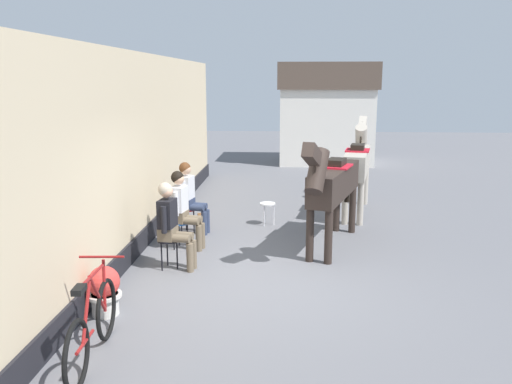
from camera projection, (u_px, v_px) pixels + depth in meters
name	position (u px, v px, depth m)	size (l,w,h in m)	color
ground_plane	(281.00, 224.00, 11.04)	(40.00, 40.00, 0.00)	slate
pub_facade_wall	(136.00, 160.00, 9.43)	(0.34, 14.00, 3.40)	#CCB793
distant_cottage	(326.00, 112.00, 18.84)	(3.40, 2.60, 3.50)	silver
seated_visitor_near	(171.00, 221.00, 8.27)	(0.61, 0.49, 1.39)	black
seated_visitor_middle	(183.00, 206.00, 9.28)	(0.61, 0.48, 1.39)	#194C99
seated_visitor_far	(190.00, 194.00, 10.24)	(0.61, 0.48, 1.39)	red
saddled_horse_near	(333.00, 184.00, 9.24)	(1.17, 2.90, 2.06)	#2D231E
saddled_horse_far	(358.00, 161.00, 11.78)	(0.84, 2.97, 2.06)	#B2A899
flower_planter_nearest	(104.00, 290.00, 6.72)	(0.43, 0.43, 0.64)	beige
leaning_bicycle	(93.00, 327.00, 5.58)	(0.50, 1.76, 1.02)	black
spare_stool_white	(268.00, 206.00, 10.88)	(0.32, 0.32, 0.46)	white
satchel_bag	(201.00, 219.00, 11.02)	(0.28, 0.12, 0.20)	brown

